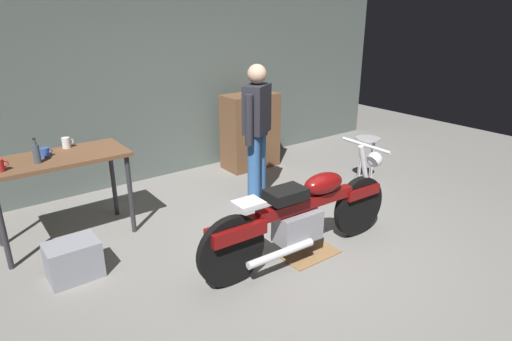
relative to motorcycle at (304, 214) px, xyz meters
name	(u,v)px	position (x,y,z in m)	size (l,w,h in m)	color
ground_plane	(300,252)	(0.02, 0.06, -0.45)	(12.00, 12.00, 0.00)	gray
back_wall	(163,64)	(0.02, 2.86, 1.10)	(8.00, 0.12, 3.10)	#56605B
workbench	(59,167)	(-1.70, 1.70, 0.34)	(1.30, 0.64, 0.90)	brown
motorcycle	(304,214)	(0.00, 0.00, 0.00)	(2.19, 0.60, 1.00)	black
person_standing	(257,129)	(0.42, 1.29, 0.48)	(0.50, 0.39, 1.67)	#33609B
shop_stool	(367,148)	(1.97, 0.88, 0.05)	(0.32, 0.32, 0.64)	#B2B2B7
wooden_dresser	(250,131)	(1.10, 2.36, 0.10)	(0.80, 0.47, 1.10)	brown
drip_tray	(307,252)	(0.07, 0.00, -0.44)	(0.56, 0.40, 0.01)	olive
storage_bin	(74,260)	(-1.85, 0.95, -0.28)	(0.44, 0.32, 0.34)	gray
mug_red_diner	(0,165)	(-2.20, 1.55, 0.51)	(0.11, 0.07, 0.11)	red
mug_blue_enamel	(45,153)	(-1.79, 1.74, 0.50)	(0.12, 0.08, 0.09)	#2D51AD
mug_white_ceramic	(66,143)	(-1.55, 1.93, 0.51)	(0.12, 0.08, 0.11)	white
bottle	(36,153)	(-1.89, 1.59, 0.55)	(0.06, 0.06, 0.24)	#3F4C59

